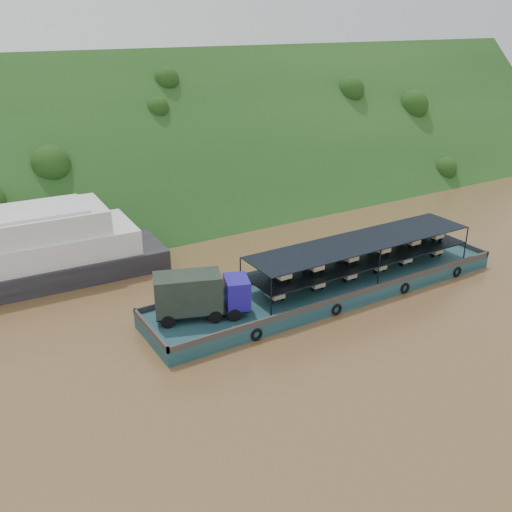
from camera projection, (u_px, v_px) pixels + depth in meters
ground at (291, 294)px, 52.51m from camera, size 160.00×160.00×0.00m
hillside at (148, 196)px, 80.88m from camera, size 140.00×39.60×39.60m
cargo_barge at (315, 285)px, 51.37m from camera, size 35.00×7.18×5.03m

